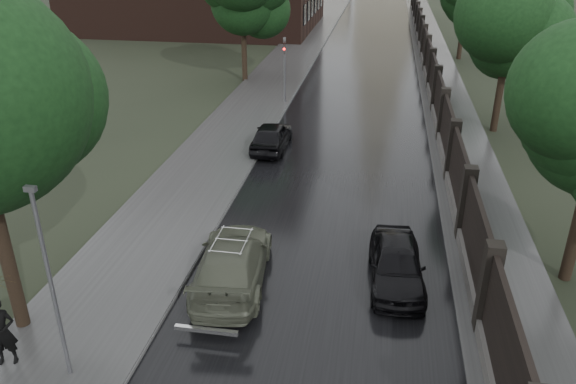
{
  "coord_description": "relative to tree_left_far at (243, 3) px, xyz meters",
  "views": [
    {
      "loc": [
        1.49,
        -7.77,
        9.88
      ],
      "look_at": [
        -1.46,
        9.57,
        1.5
      ],
      "focal_mm": 35.0,
      "sensor_mm": 36.0,
      "label": 1
    }
  ],
  "objects": [
    {
      "name": "fence_right",
      "position": [
        12.6,
        2.01,
        -4.23
      ],
      "size": [
        0.45,
        75.72,
        2.7
      ],
      "color": "#383533",
      "rests_on": "ground"
    },
    {
      "name": "tree_left_far",
      "position": [
        0.0,
        0.0,
        0.0
      ],
      "size": [
        4.25,
        4.25,
        7.39
      ],
      "color": "black",
      "rests_on": "ground"
    },
    {
      "name": "tree_right_b",
      "position": [
        15.5,
        -8.0,
        -0.29
      ],
      "size": [
        4.08,
        4.08,
        7.01
      ],
      "color": "black",
      "rests_on": "ground"
    },
    {
      "name": "lamp_post",
      "position": [
        2.6,
        -28.5,
        -2.57
      ],
      "size": [
        0.25,
        0.12,
        5.11
      ],
      "color": "#59595E",
      "rests_on": "ground"
    },
    {
      "name": "traffic_light",
      "position": [
        3.7,
        -5.01,
        -2.84
      ],
      "size": [
        0.16,
        0.32,
        4.0
      ],
      "color": "#59595E",
      "rests_on": "ground"
    },
    {
      "name": "volga_sedan",
      "position": [
        5.44,
        -23.94,
        -4.52
      ],
      "size": [
        2.52,
        5.18,
        1.45
      ],
      "primitive_type": "imported",
      "rotation": [
        0.0,
        0.0,
        3.24
      ],
      "color": "#484C3D",
      "rests_on": "ground"
    },
    {
      "name": "hatchback_left",
      "position": [
        4.4,
        -12.64,
        -4.56
      ],
      "size": [
        1.61,
        3.98,
        1.36
      ],
      "primitive_type": "imported",
      "rotation": [
        0.0,
        0.0,
        3.14
      ],
      "color": "black",
      "rests_on": "ground"
    },
    {
      "name": "car_right_near",
      "position": [
        10.31,
        -23.12,
        -4.57
      ],
      "size": [
        1.83,
        4.04,
        1.34
      ],
      "primitive_type": "imported",
      "rotation": [
        0.0,
        0.0,
        0.06
      ],
      "color": "black",
      "rests_on": "ground"
    }
  ]
}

